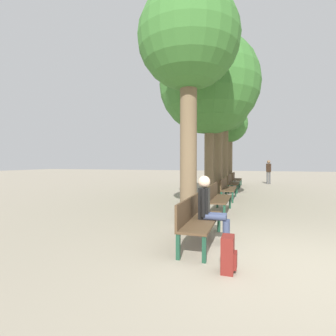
# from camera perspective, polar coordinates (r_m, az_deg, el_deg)

# --- Properties ---
(ground_plane) EXTENTS (80.00, 80.00, 0.00)m
(ground_plane) POSITION_cam_1_polar(r_m,az_deg,el_deg) (4.35, 25.34, -18.72)
(ground_plane) COLOR gray
(bench_row_0) EXTENTS (0.49, 1.86, 0.83)m
(bench_row_0) POSITION_cam_1_polar(r_m,az_deg,el_deg) (4.88, 6.31, -10.44)
(bench_row_0) COLOR #4C3823
(bench_row_0) RESTS_ON ground_plane
(bench_row_1) EXTENTS (0.49, 1.86, 0.83)m
(bench_row_1) POSITION_cam_1_polar(r_m,az_deg,el_deg) (7.72, 10.68, -6.07)
(bench_row_1) COLOR #4C3823
(bench_row_1) RESTS_ON ground_plane
(bench_row_2) EXTENTS (0.49, 1.86, 0.83)m
(bench_row_2) POSITION_cam_1_polar(r_m,az_deg,el_deg) (10.61, 12.65, -4.05)
(bench_row_2) COLOR #4C3823
(bench_row_2) RESTS_ON ground_plane
(bench_row_3) EXTENTS (0.49, 1.86, 0.83)m
(bench_row_3) POSITION_cam_1_polar(r_m,az_deg,el_deg) (13.52, 13.78, -2.90)
(bench_row_3) COLOR #4C3823
(bench_row_3) RESTS_ON ground_plane
(bench_row_4) EXTENTS (0.49, 1.86, 0.83)m
(bench_row_4) POSITION_cam_1_polar(r_m,az_deg,el_deg) (16.43, 14.50, -2.15)
(bench_row_4) COLOR #4C3823
(bench_row_4) RESTS_ON ground_plane
(tree_row_0) EXTENTS (2.44, 2.44, 5.64)m
(tree_row_0) POSITION_cam_1_polar(r_m,az_deg,el_deg) (6.92, 4.51, 25.56)
(tree_row_0) COLOR brown
(tree_row_0) RESTS_ON ground_plane
(tree_row_1) EXTENTS (3.51, 3.51, 5.98)m
(tree_row_1) POSITION_cam_1_polar(r_m,az_deg,el_deg) (9.76, 8.94, 17.52)
(tree_row_1) COLOR brown
(tree_row_1) RESTS_ON ground_plane
(tree_row_2) EXTENTS (3.09, 3.09, 5.88)m
(tree_row_2) POSITION_cam_1_polar(r_m,az_deg,el_deg) (12.06, 10.75, 14.75)
(tree_row_2) COLOR brown
(tree_row_2) RESTS_ON ground_plane
(tree_row_3) EXTENTS (2.61, 2.61, 5.81)m
(tree_row_3) POSITION_cam_1_polar(r_m,az_deg,el_deg) (15.49, 12.39, 12.34)
(tree_row_3) COLOR brown
(tree_row_3) RESTS_ON ground_plane
(tree_row_4) EXTENTS (2.40, 2.40, 5.16)m
(tree_row_4) POSITION_cam_1_polar(r_m,az_deg,el_deg) (17.73, 13.12, 8.97)
(tree_row_4) COLOR brown
(tree_row_4) RESTS_ON ground_plane
(person_seated) EXTENTS (0.57, 0.32, 1.23)m
(person_seated) POSITION_cam_1_polar(r_m,az_deg,el_deg) (4.89, 9.16, -8.43)
(person_seated) COLOR #384260
(person_seated) RESTS_ON ground_plane
(backpack) EXTENTS (0.20, 0.29, 0.48)m
(backpack) POSITION_cam_1_polar(r_m,az_deg,el_deg) (3.79, 12.99, -17.86)
(backpack) COLOR maroon
(backpack) RESTS_ON ground_plane
(pedestrian_near) EXTENTS (0.32, 0.26, 1.59)m
(pedestrian_near) POSITION_cam_1_polar(r_m,az_deg,el_deg) (18.61, 21.05, -0.49)
(pedestrian_near) COLOR #4C4C4C
(pedestrian_near) RESTS_ON ground_plane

